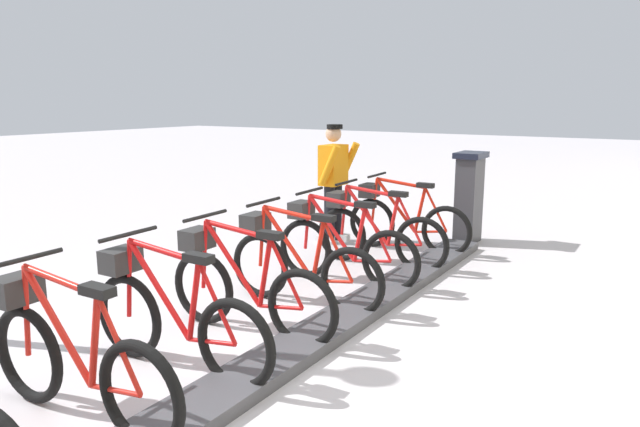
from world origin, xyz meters
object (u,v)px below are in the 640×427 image
(bike_docked_2, at_px, (340,245))
(bike_docked_6, at_px, (71,357))
(bike_docked_4, at_px, (243,286))
(bike_docked_0, at_px, (403,220))
(worker_near_rack, at_px, (334,179))
(payment_kiosk, at_px, (469,196))
(bike_docked_3, at_px, (297,263))
(bike_docked_1, at_px, (375,231))
(bike_docked_5, at_px, (171,316))

(bike_docked_2, bearing_deg, bike_docked_6, 90.00)
(bike_docked_2, height_order, bike_docked_4, same)
(bike_docked_0, xyz_separation_m, worker_near_rack, (1.04, 0.07, 0.48))
(bike_docked_4, bearing_deg, payment_kiosk, -97.72)
(bike_docked_3, bearing_deg, worker_near_rack, -66.51)
(bike_docked_0, height_order, bike_docked_2, same)
(bike_docked_0, xyz_separation_m, bike_docked_3, (0.00, 2.45, 0.00))
(bike_docked_1, height_order, bike_docked_6, same)
(bike_docked_1, height_order, bike_docked_5, same)
(payment_kiosk, xyz_separation_m, bike_docked_0, (0.57, 0.94, -0.24))
(bike_docked_5, xyz_separation_m, bike_docked_6, (0.00, 0.82, 0.00))
(payment_kiosk, height_order, bike_docked_2, payment_kiosk)
(bike_docked_0, xyz_separation_m, bike_docked_1, (0.00, 0.82, 0.00))
(bike_docked_1, distance_m, bike_docked_2, 0.82)
(payment_kiosk, height_order, bike_docked_5, payment_kiosk)
(bike_docked_1, relative_size, bike_docked_5, 1.00)
(bike_docked_4, bearing_deg, bike_docked_6, 90.00)
(payment_kiosk, bearing_deg, bike_docked_5, 83.52)
(payment_kiosk, bearing_deg, bike_docked_3, 80.45)
(payment_kiosk, distance_m, bike_docked_4, 4.26)
(bike_docked_1, bearing_deg, worker_near_rack, -35.80)
(bike_docked_2, height_order, bike_docked_3, same)
(bike_docked_1, height_order, bike_docked_4, same)
(bike_docked_0, bearing_deg, payment_kiosk, -121.22)
(bike_docked_6, xyz_separation_m, worker_near_rack, (1.04, -4.84, 0.48))
(bike_docked_3, xyz_separation_m, bike_docked_5, (0.00, 1.64, 0.00))
(payment_kiosk, height_order, bike_docked_0, payment_kiosk)
(payment_kiosk, distance_m, bike_docked_1, 1.87)
(bike_docked_2, bearing_deg, bike_docked_0, -90.00)
(payment_kiosk, bearing_deg, bike_docked_6, 84.42)
(bike_docked_3, distance_m, bike_docked_4, 0.82)
(bike_docked_2, distance_m, bike_docked_4, 1.64)
(bike_docked_1, bearing_deg, payment_kiosk, -107.98)
(bike_docked_3, bearing_deg, bike_docked_0, -90.00)
(bike_docked_6, bearing_deg, worker_near_rack, -77.91)
(payment_kiosk, xyz_separation_m, bike_docked_4, (0.57, 4.21, -0.24))
(bike_docked_1, bearing_deg, bike_docked_0, -90.00)
(bike_docked_0, height_order, bike_docked_3, same)
(bike_docked_3, height_order, bike_docked_6, same)
(bike_docked_0, relative_size, bike_docked_1, 1.00)
(worker_near_rack, bearing_deg, bike_docked_3, 113.49)
(bike_docked_1, xyz_separation_m, bike_docked_3, (0.00, 1.64, 0.00))
(bike_docked_2, height_order, worker_near_rack, worker_near_rack)
(bike_docked_4, height_order, worker_near_rack, worker_near_rack)
(payment_kiosk, distance_m, worker_near_rack, 1.92)
(payment_kiosk, distance_m, bike_docked_0, 1.13)
(bike_docked_0, distance_m, bike_docked_2, 1.64)
(bike_docked_2, relative_size, bike_docked_3, 1.00)
(bike_docked_4, distance_m, bike_docked_5, 0.82)
(bike_docked_1, bearing_deg, bike_docked_5, 90.00)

